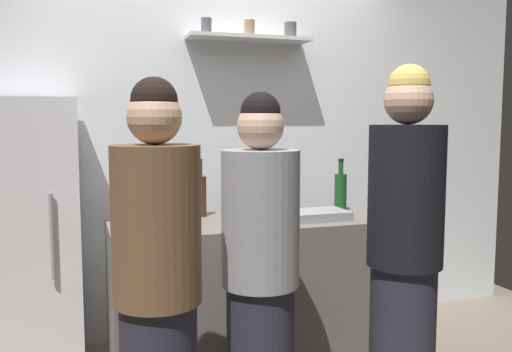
{
  "coord_description": "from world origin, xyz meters",
  "views": [
    {
      "loc": [
        -0.9,
        -2.41,
        1.46
      ],
      "look_at": [
        0.07,
        0.52,
        1.15
      ],
      "focal_mm": 38.33,
      "sensor_mm": 36.0,
      "label": 1
    }
  ],
  "objects_px": {
    "refrigerator": "(22,241)",
    "water_bottle_plastic": "(273,209)",
    "person_brown_jacket": "(158,293)",
    "person_blonde": "(404,256)",
    "baking_pan": "(317,215)",
    "utensil_holder": "(174,210)",
    "wine_bottle_dark_glass": "(247,208)",
    "person_grey_hoodie": "(260,278)",
    "wine_bottle_amber_glass": "(200,194)",
    "wine_bottle_green_glass": "(340,191)"
  },
  "relations": [
    {
      "from": "refrigerator",
      "to": "wine_bottle_green_glass",
      "type": "height_order",
      "value": "refrigerator"
    },
    {
      "from": "refrigerator",
      "to": "person_brown_jacket",
      "type": "relative_size",
      "value": 0.97
    },
    {
      "from": "person_blonde",
      "to": "person_brown_jacket",
      "type": "bearing_deg",
      "value": 170.17
    },
    {
      "from": "utensil_holder",
      "to": "person_blonde",
      "type": "xyz_separation_m",
      "value": [
        0.88,
        -0.98,
        -0.1
      ]
    },
    {
      "from": "refrigerator",
      "to": "wine_bottle_dark_glass",
      "type": "relative_size",
      "value": 5.82
    },
    {
      "from": "refrigerator",
      "to": "person_blonde",
      "type": "distance_m",
      "value": 2.07
    },
    {
      "from": "utensil_holder",
      "to": "wine_bottle_dark_glass",
      "type": "distance_m",
      "value": 0.49
    },
    {
      "from": "person_brown_jacket",
      "to": "person_grey_hoodie",
      "type": "relative_size",
      "value": 1.03
    },
    {
      "from": "baking_pan",
      "to": "person_brown_jacket",
      "type": "height_order",
      "value": "person_brown_jacket"
    },
    {
      "from": "baking_pan",
      "to": "person_blonde",
      "type": "distance_m",
      "value": 0.74
    },
    {
      "from": "baking_pan",
      "to": "wine_bottle_amber_glass",
      "type": "bearing_deg",
      "value": 153.48
    },
    {
      "from": "water_bottle_plastic",
      "to": "baking_pan",
      "type": "bearing_deg",
      "value": 18.27
    },
    {
      "from": "wine_bottle_dark_glass",
      "to": "water_bottle_plastic",
      "type": "relative_size",
      "value": 1.3
    },
    {
      "from": "wine_bottle_dark_glass",
      "to": "person_grey_hoodie",
      "type": "distance_m",
      "value": 0.57
    },
    {
      "from": "water_bottle_plastic",
      "to": "person_brown_jacket",
      "type": "distance_m",
      "value": 0.99
    },
    {
      "from": "wine_bottle_green_glass",
      "to": "person_grey_hoodie",
      "type": "distance_m",
      "value": 1.19
    },
    {
      "from": "wine_bottle_dark_glass",
      "to": "person_grey_hoodie",
      "type": "relative_size",
      "value": 0.17
    },
    {
      "from": "wine_bottle_dark_glass",
      "to": "person_brown_jacket",
      "type": "distance_m",
      "value": 0.89
    },
    {
      "from": "baking_pan",
      "to": "wine_bottle_green_glass",
      "type": "xyz_separation_m",
      "value": [
        0.26,
        0.22,
        0.1
      ]
    },
    {
      "from": "wine_bottle_dark_glass",
      "to": "person_brown_jacket",
      "type": "height_order",
      "value": "person_brown_jacket"
    },
    {
      "from": "baking_pan",
      "to": "wine_bottle_dark_glass",
      "type": "xyz_separation_m",
      "value": [
        -0.46,
        -0.11,
        0.08
      ]
    },
    {
      "from": "baking_pan",
      "to": "person_grey_hoodie",
      "type": "bearing_deg",
      "value": -131.9
    },
    {
      "from": "refrigerator",
      "to": "water_bottle_plastic",
      "type": "bearing_deg",
      "value": -22.34
    },
    {
      "from": "wine_bottle_amber_glass",
      "to": "person_grey_hoodie",
      "type": "xyz_separation_m",
      "value": [
        0.06,
        -0.93,
        -0.25
      ]
    },
    {
      "from": "wine_bottle_dark_glass",
      "to": "person_grey_hoodie",
      "type": "xyz_separation_m",
      "value": [
        -0.1,
        -0.51,
        -0.22
      ]
    },
    {
      "from": "utensil_holder",
      "to": "wine_bottle_dark_glass",
      "type": "bearing_deg",
      "value": -47.91
    },
    {
      "from": "wine_bottle_amber_glass",
      "to": "person_grey_hoodie",
      "type": "distance_m",
      "value": 0.96
    },
    {
      "from": "person_grey_hoodie",
      "to": "person_blonde",
      "type": "bearing_deg",
      "value": -47.83
    },
    {
      "from": "person_blonde",
      "to": "water_bottle_plastic",
      "type": "bearing_deg",
      "value": 111.46
    },
    {
      "from": "refrigerator",
      "to": "person_brown_jacket",
      "type": "distance_m",
      "value": 1.33
    },
    {
      "from": "wine_bottle_dark_glass",
      "to": "wine_bottle_amber_glass",
      "type": "distance_m",
      "value": 0.45
    },
    {
      "from": "wine_bottle_dark_glass",
      "to": "wine_bottle_amber_glass",
      "type": "height_order",
      "value": "wine_bottle_amber_glass"
    },
    {
      "from": "utensil_holder",
      "to": "person_blonde",
      "type": "bearing_deg",
      "value": -47.99
    },
    {
      "from": "person_brown_jacket",
      "to": "person_blonde",
      "type": "relative_size",
      "value": 0.95
    },
    {
      "from": "wine_bottle_amber_glass",
      "to": "person_brown_jacket",
      "type": "distance_m",
      "value": 1.17
    },
    {
      "from": "refrigerator",
      "to": "wine_bottle_dark_glass",
      "type": "distance_m",
      "value": 1.29
    },
    {
      "from": "person_brown_jacket",
      "to": "water_bottle_plastic",
      "type": "bearing_deg",
      "value": -25.54
    },
    {
      "from": "refrigerator",
      "to": "utensil_holder",
      "type": "relative_size",
      "value": 7.43
    },
    {
      "from": "baking_pan",
      "to": "wine_bottle_dark_glass",
      "type": "distance_m",
      "value": 0.48
    },
    {
      "from": "wine_bottle_green_glass",
      "to": "water_bottle_plastic",
      "type": "height_order",
      "value": "wine_bottle_green_glass"
    },
    {
      "from": "person_brown_jacket",
      "to": "person_blonde",
      "type": "distance_m",
      "value": 1.12
    },
    {
      "from": "refrigerator",
      "to": "water_bottle_plastic",
      "type": "distance_m",
      "value": 1.42
    },
    {
      "from": "wine_bottle_dark_glass",
      "to": "water_bottle_plastic",
      "type": "bearing_deg",
      "value": 2.02
    },
    {
      "from": "refrigerator",
      "to": "person_grey_hoodie",
      "type": "height_order",
      "value": "person_grey_hoodie"
    },
    {
      "from": "wine_bottle_dark_glass",
      "to": "wine_bottle_green_glass",
      "type": "bearing_deg",
      "value": 24.34
    },
    {
      "from": "person_blonde",
      "to": "wine_bottle_dark_glass",
      "type": "bearing_deg",
      "value": 120.25
    },
    {
      "from": "refrigerator",
      "to": "person_grey_hoodie",
      "type": "bearing_deg",
      "value": -44.94
    },
    {
      "from": "refrigerator",
      "to": "person_blonde",
      "type": "xyz_separation_m",
      "value": [
        1.71,
        -1.16,
        0.06
      ]
    },
    {
      "from": "baking_pan",
      "to": "person_blonde",
      "type": "relative_size",
      "value": 0.2
    },
    {
      "from": "wine_bottle_dark_glass",
      "to": "person_blonde",
      "type": "bearing_deg",
      "value": -48.03
    }
  ]
}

